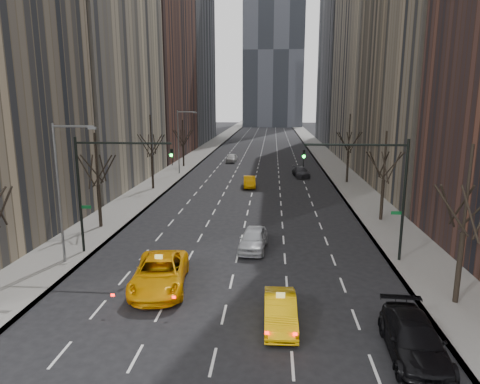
% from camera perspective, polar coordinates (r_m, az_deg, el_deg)
% --- Properties ---
extents(ground, '(400.00, 400.00, 0.00)m').
position_cam_1_polar(ground, '(18.89, -3.62, -21.67)').
color(ground, black).
rests_on(ground, ground).
extents(sidewalk_left, '(4.50, 320.00, 0.15)m').
position_cam_1_polar(sidewalk_left, '(87.39, -5.26, 5.18)').
color(sidewalk_left, slate).
rests_on(sidewalk_left, ground).
extents(sidewalk_right, '(4.50, 320.00, 0.15)m').
position_cam_1_polar(sidewalk_right, '(86.75, 10.97, 4.96)').
color(sidewalk_right, slate).
rests_on(sidewalk_right, ground).
extents(bld_left_far, '(14.00, 28.00, 44.00)m').
position_cam_1_polar(bld_left_far, '(85.72, -12.52, 19.52)').
color(bld_left_far, brown).
rests_on(bld_left_far, ground).
extents(bld_left_deep, '(14.00, 30.00, 60.00)m').
position_cam_1_polar(bld_left_deep, '(115.71, -8.14, 21.66)').
color(bld_left_deep, slate).
rests_on(bld_left_deep, ground).
extents(bld_right_far, '(14.00, 28.00, 50.00)m').
position_cam_1_polar(bld_right_far, '(83.10, 19.03, 21.51)').
color(bld_right_far, '#B9AB8D').
rests_on(bld_right_far, ground).
extents(bld_right_deep, '(14.00, 30.00, 58.00)m').
position_cam_1_polar(bld_right_deep, '(113.72, 15.06, 21.05)').
color(bld_right_deep, slate).
rests_on(bld_right_deep, ground).
extents(tree_lw_b, '(3.36, 3.50, 7.82)m').
position_cam_1_polar(tree_lw_b, '(37.09, -18.39, 0.94)').
color(tree_lw_b, black).
rests_on(tree_lw_b, ground).
extents(tree_lw_c, '(3.36, 3.50, 8.74)m').
position_cam_1_polar(tree_lw_c, '(51.97, -11.68, 4.69)').
color(tree_lw_c, black).
rests_on(tree_lw_c, ground).
extents(tree_lw_d, '(3.36, 3.50, 7.36)m').
position_cam_1_polar(tree_lw_d, '(69.39, -7.59, 6.24)').
color(tree_lw_d, black).
rests_on(tree_lw_d, ground).
extents(tree_rw_a, '(3.36, 3.50, 8.28)m').
position_cam_1_polar(tree_rw_a, '(24.53, 27.58, -4.96)').
color(tree_rw_a, black).
rests_on(tree_rw_a, ground).
extents(tree_rw_b, '(3.36, 3.50, 7.82)m').
position_cam_1_polar(tree_rw_b, '(39.36, 18.58, 1.54)').
color(tree_rw_b, black).
rests_on(tree_rw_b, ground).
extents(tree_rw_c, '(3.36, 3.50, 8.74)m').
position_cam_1_polar(tree_rw_c, '(56.75, 14.24, 5.18)').
color(tree_rw_c, black).
rests_on(tree_rw_c, ground).
extents(traffic_mast_left, '(6.69, 0.39, 8.00)m').
position_cam_1_polar(traffic_mast_left, '(30.22, -17.88, 1.97)').
color(traffic_mast_left, black).
rests_on(traffic_mast_left, ground).
extents(traffic_mast_right, '(6.69, 0.39, 8.00)m').
position_cam_1_polar(traffic_mast_right, '(28.80, 17.98, 1.49)').
color(traffic_mast_right, black).
rests_on(traffic_mast_right, ground).
extents(streetlight_near, '(2.83, 0.22, 9.00)m').
position_cam_1_polar(streetlight_near, '(29.13, -22.52, 1.53)').
color(streetlight_near, slate).
rests_on(streetlight_near, ground).
extents(streetlight_far, '(2.83, 0.22, 9.00)m').
position_cam_1_polar(streetlight_far, '(62.14, -7.91, 7.46)').
color(streetlight_far, slate).
rests_on(streetlight_far, ground).
extents(taxi_suv, '(3.66, 6.62, 1.75)m').
position_cam_1_polar(taxi_suv, '(25.15, -10.65, -10.61)').
color(taxi_suv, '#F9A905').
rests_on(taxi_suv, ground).
extents(taxi_sedan, '(1.59, 4.35, 1.42)m').
position_cam_1_polar(taxi_sedan, '(21.12, 5.39, -15.55)').
color(taxi_sedan, '#F7B505').
rests_on(taxi_sedan, ground).
extents(silver_sedan_ahead, '(2.17, 4.70, 1.56)m').
position_cam_1_polar(silver_sedan_ahead, '(30.81, 1.78, -6.29)').
color(silver_sedan_ahead, '#B0B3B8').
rests_on(silver_sedan_ahead, ground).
extents(parked_suv_black, '(2.49, 5.54, 1.58)m').
position_cam_1_polar(parked_suv_black, '(20.09, 22.20, -17.75)').
color(parked_suv_black, black).
rests_on(parked_suv_black, ground).
extents(far_taxi, '(1.73, 4.22, 1.36)m').
position_cam_1_polar(far_taxi, '(52.81, 1.27, 1.37)').
color(far_taxi, '#F09B05').
rests_on(far_taxi, ground).
extents(far_suv_grey, '(2.55, 4.96, 1.38)m').
position_cam_1_polar(far_suv_grey, '(60.79, 8.11, 2.67)').
color(far_suv_grey, '#2E2E33').
rests_on(far_suv_grey, ground).
extents(far_car_white, '(1.90, 4.25, 1.42)m').
position_cam_1_polar(far_car_white, '(74.79, -1.11, 4.56)').
color(far_car_white, silver).
rests_on(far_car_white, ground).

